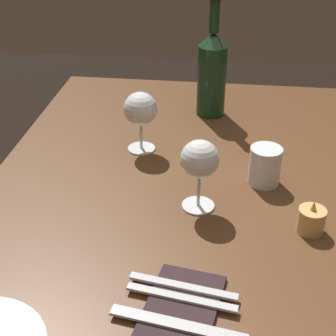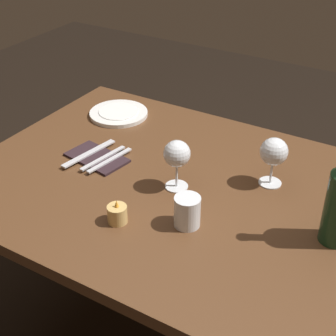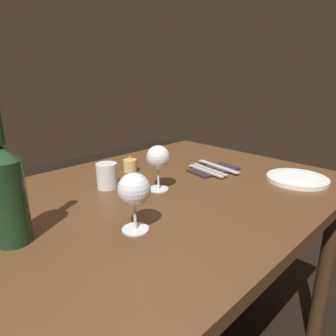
% 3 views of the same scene
% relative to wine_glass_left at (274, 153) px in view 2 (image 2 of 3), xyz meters
% --- Properties ---
extents(dining_table, '(1.30, 0.90, 0.74)m').
position_rel_wine_glass_left_xyz_m(dining_table, '(0.20, 0.14, -0.19)').
color(dining_table, '#56351E').
rests_on(dining_table, ground).
extents(wine_glass_left, '(0.08, 0.08, 0.15)m').
position_rel_wine_glass_left_xyz_m(wine_glass_left, '(0.00, 0.00, 0.00)').
color(wine_glass_left, white).
rests_on(wine_glass_left, dining_table).
extents(wine_glass_right, '(0.08, 0.08, 0.15)m').
position_rel_wine_glass_left_xyz_m(wine_glass_right, '(0.22, 0.15, 0.00)').
color(wine_glass_right, white).
rests_on(wine_glass_right, dining_table).
extents(water_tumbler, '(0.07, 0.07, 0.08)m').
position_rel_wine_glass_left_xyz_m(water_tumbler, '(0.11, 0.29, -0.07)').
color(water_tumbler, white).
rests_on(water_tumbler, dining_table).
extents(votive_candle, '(0.05, 0.05, 0.07)m').
position_rel_wine_glass_left_xyz_m(votive_candle, '(0.27, 0.37, -0.08)').
color(votive_candle, '#DBB266').
rests_on(votive_candle, dining_table).
extents(dinner_plate, '(0.21, 0.21, 0.02)m').
position_rel_wine_glass_left_xyz_m(dinner_plate, '(0.63, -0.13, -0.10)').
color(dinner_plate, white).
rests_on(dinner_plate, dining_table).
extents(folded_napkin, '(0.21, 0.14, 0.01)m').
position_rel_wine_glass_left_xyz_m(folded_napkin, '(0.51, 0.15, -0.10)').
color(folded_napkin, '#2D1E23').
rests_on(folded_napkin, dining_table).
extents(fork_inner, '(0.04, 0.18, 0.00)m').
position_rel_wine_glass_left_xyz_m(fork_inner, '(0.49, 0.15, -0.09)').
color(fork_inner, silver).
rests_on(fork_inner, folded_napkin).
extents(fork_outer, '(0.04, 0.18, 0.00)m').
position_rel_wine_glass_left_xyz_m(fork_outer, '(0.46, 0.15, -0.09)').
color(fork_outer, silver).
rests_on(fork_outer, folded_napkin).
extents(table_knife, '(0.05, 0.21, 0.00)m').
position_rel_wine_glass_left_xyz_m(table_knife, '(0.54, 0.15, -0.09)').
color(table_knife, silver).
rests_on(table_knife, folded_napkin).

